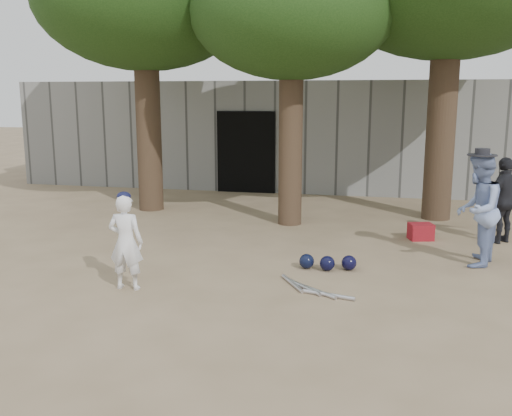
% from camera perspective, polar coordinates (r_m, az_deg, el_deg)
% --- Properties ---
extents(ground, '(70.00, 70.00, 0.00)m').
position_cam_1_polar(ground, '(8.06, -5.78, -7.82)').
color(ground, '#937C5E').
rests_on(ground, ground).
extents(boy_player, '(0.50, 0.34, 1.32)m').
position_cam_1_polar(boy_player, '(7.95, -12.89, -3.35)').
color(boy_player, white).
rests_on(boy_player, ground).
extents(spectator_blue, '(0.89, 1.01, 1.76)m').
position_cam_1_polar(spectator_blue, '(9.44, 21.31, -0.18)').
color(spectator_blue, '#8398CB').
rests_on(spectator_blue, ground).
extents(spectator_dark, '(0.92, 0.90, 1.55)m').
position_cam_1_polar(spectator_dark, '(11.11, 23.56, 0.71)').
color(spectator_dark, black).
rests_on(spectator_dark, ground).
extents(red_bag, '(0.49, 0.42, 0.30)m').
position_cam_1_polar(red_bag, '(10.94, 16.15, -2.28)').
color(red_bag, maroon).
rests_on(red_bag, ground).
extents(back_building, '(16.00, 5.24, 3.00)m').
position_cam_1_polar(back_building, '(17.76, 4.73, 7.56)').
color(back_building, gray).
rests_on(back_building, ground).
extents(helmet_row, '(0.87, 0.33, 0.23)m').
position_cam_1_polar(helmet_row, '(8.79, 7.17, -5.43)').
color(helmet_row, black).
rests_on(helmet_row, ground).
extents(bat_pile, '(1.10, 0.81, 0.06)m').
position_cam_1_polar(bat_pile, '(7.87, 5.42, -8.06)').
color(bat_pile, '#B9B8C0').
rests_on(bat_pile, ground).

